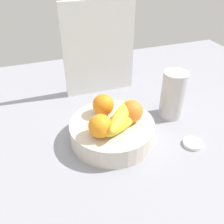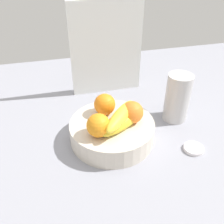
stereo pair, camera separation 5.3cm
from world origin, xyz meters
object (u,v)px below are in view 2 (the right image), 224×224
object	(u,v)px
cutting_board	(106,49)
orange_center	(132,112)
orange_front_left	(105,104)
thermos_tumbler	(177,98)
fruit_bowl	(112,131)
orange_front_right	(98,125)
banana_bunch	(122,119)
jar_lid	(194,148)

from	to	relation	value
cutting_board	orange_center	bearing A→B (deg)	-89.53
orange_front_left	cutting_board	world-z (taller)	cutting_board
orange_front_left	thermos_tumbler	xyz separation A→B (cm)	(25.33, -0.12, -1.39)
fruit_bowl	cutting_board	distance (cm)	34.78
fruit_bowl	orange_front_right	world-z (taller)	orange_front_right
orange_center	banana_bunch	bearing A→B (deg)	-151.12
orange_front_right	thermos_tumbler	distance (cm)	31.10
orange_front_left	cutting_board	size ratio (longest dim) A/B	0.19
orange_center	cutting_board	world-z (taller)	cutting_board
cutting_board	jar_lid	distance (cm)	48.68
thermos_tumbler	banana_bunch	bearing A→B (deg)	-159.45
banana_bunch	orange_front_left	bearing A→B (deg)	111.16
banana_bunch	orange_center	bearing A→B (deg)	28.88
banana_bunch	jar_lid	xyz separation A→B (cm)	(20.46, -8.25, -9.04)
cutting_board	orange_front_left	bearing A→B (deg)	-104.83
fruit_bowl	orange_front_left	world-z (taller)	orange_front_left
orange_front_left	thermos_tumbler	bearing A→B (deg)	-0.26
orange_center	cutting_board	bearing A→B (deg)	90.48
orange_front_left	jar_lid	distance (cm)	30.44
thermos_tumbler	orange_front_right	bearing A→B (deg)	-161.45
fruit_bowl	banana_bunch	bearing A→B (deg)	-52.33
orange_front_right	jar_lid	distance (cm)	30.11
orange_center	orange_front_left	bearing A→B (deg)	137.99
fruit_bowl	orange_front_right	distance (cm)	9.53
thermos_tumbler	jar_lid	bearing A→B (deg)	-95.59
thermos_tumbler	cutting_board	bearing A→B (deg)	125.95
orange_center	jar_lid	xyz separation A→B (cm)	(16.70, -10.33, -9.36)
fruit_bowl	banana_bunch	distance (cm)	7.34
cutting_board	jar_lid	bearing A→B (deg)	-68.08
banana_bunch	cutting_board	distance (cm)	35.11
orange_front_left	banana_bunch	distance (cm)	9.00
orange_front_right	jar_lid	size ratio (longest dim) A/B	1.14
fruit_bowl	thermos_tumbler	bearing A→B (deg)	12.35
orange_front_right	orange_center	distance (cm)	11.73
cutting_board	fruit_bowl	bearing A→B (deg)	-100.58
fruit_bowl	orange_center	world-z (taller)	orange_center
banana_bunch	thermos_tumbler	world-z (taller)	thermos_tumbler
orange_center	banana_bunch	distance (cm)	4.31
cutting_board	thermos_tumbler	distance (cm)	33.05
fruit_bowl	cutting_board	size ratio (longest dim) A/B	0.73
orange_center	jar_lid	distance (cm)	21.75
orange_center	cutting_board	distance (cm)	32.84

